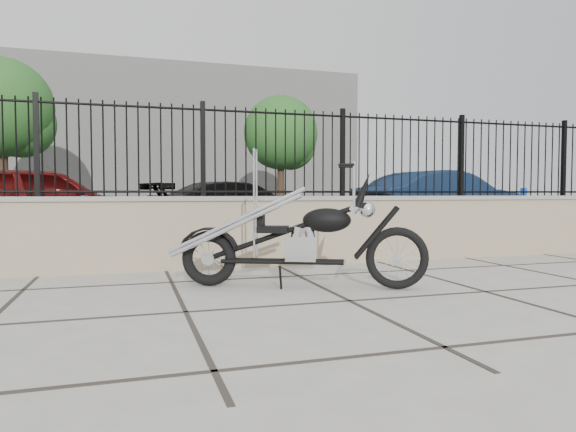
# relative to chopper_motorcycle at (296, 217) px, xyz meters

# --- Properties ---
(ground_plane) EXTENTS (90.00, 90.00, 0.00)m
(ground_plane) POSITION_rel_chopper_motorcycle_xyz_m (0.26, -0.79, -0.75)
(ground_plane) COLOR #99968E
(ground_plane) RESTS_ON ground
(parking_lot) EXTENTS (30.00, 30.00, 0.00)m
(parking_lot) POSITION_rel_chopper_motorcycle_xyz_m (0.26, 11.71, -0.75)
(parking_lot) COLOR black
(parking_lot) RESTS_ON ground
(retaining_wall) EXTENTS (14.00, 0.36, 0.96)m
(retaining_wall) POSITION_rel_chopper_motorcycle_xyz_m (0.26, 1.71, -0.27)
(retaining_wall) COLOR gray
(retaining_wall) RESTS_ON ground_plane
(iron_fence) EXTENTS (14.00, 0.08, 1.20)m
(iron_fence) POSITION_rel_chopper_motorcycle_xyz_m (0.26, 1.71, 0.81)
(iron_fence) COLOR black
(iron_fence) RESTS_ON retaining_wall
(background_building) EXTENTS (22.00, 6.00, 8.00)m
(background_building) POSITION_rel_chopper_motorcycle_xyz_m (0.26, 25.71, 3.25)
(background_building) COLOR beige
(background_building) RESTS_ON ground_plane
(chopper_motorcycle) EXTENTS (2.46, 1.40, 1.50)m
(chopper_motorcycle) POSITION_rel_chopper_motorcycle_xyz_m (0.00, 0.00, 0.00)
(chopper_motorcycle) COLOR black
(chopper_motorcycle) RESTS_ON ground_plane
(car_red) EXTENTS (4.88, 2.81, 1.56)m
(car_red) POSITION_rel_chopper_motorcycle_xyz_m (-3.32, 5.98, 0.03)
(car_red) COLOR #510C0B
(car_red) RESTS_ON parking_lot
(car_black) EXTENTS (4.69, 2.90, 1.27)m
(car_black) POSITION_rel_chopper_motorcycle_xyz_m (0.85, 6.89, -0.11)
(car_black) COLOR black
(car_black) RESTS_ON parking_lot
(car_blue) EXTENTS (4.91, 2.33, 1.55)m
(car_blue) POSITION_rel_chopper_motorcycle_xyz_m (6.08, 6.37, 0.03)
(car_blue) COLOR #10213D
(car_blue) RESTS_ON parking_lot
(bollard_a) EXTENTS (0.14, 0.14, 0.96)m
(bollard_a) POSITION_rel_chopper_motorcycle_xyz_m (-2.42, 4.37, -0.27)
(bollard_a) COLOR #0C2EBF
(bollard_a) RESTS_ON ground_plane
(bollard_b) EXTENTS (0.15, 0.15, 0.97)m
(bollard_b) POSITION_rel_chopper_motorcycle_xyz_m (2.52, 3.76, -0.26)
(bollard_b) COLOR #0D2CC8
(bollard_b) RESTS_ON ground_plane
(bollard_c) EXTENTS (0.15, 0.15, 1.11)m
(bollard_c) POSITION_rel_chopper_motorcycle_xyz_m (6.47, 3.95, -0.19)
(bollard_c) COLOR #0E27D5
(bollard_c) RESTS_ON ground_plane
(tree_left) EXTENTS (3.65, 3.65, 6.17)m
(tree_left) POSITION_rel_chopper_motorcycle_xyz_m (-6.11, 16.19, 3.57)
(tree_left) COLOR #382619
(tree_left) RESTS_ON ground_plane
(tree_right) EXTENTS (3.12, 3.12, 5.26)m
(tree_right) POSITION_rel_chopper_motorcycle_xyz_m (4.48, 15.74, 2.93)
(tree_right) COLOR #382619
(tree_right) RESTS_ON ground_plane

